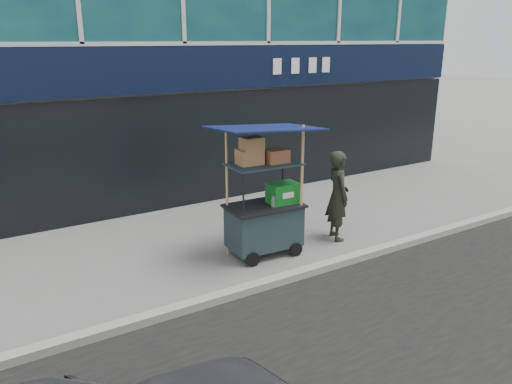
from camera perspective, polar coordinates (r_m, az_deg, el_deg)
ground at (r=7.93m, az=4.47°, el=-9.06°), size 80.00×80.00×0.00m
curb at (r=7.76m, az=5.36°, el=-9.20°), size 80.00×0.18×0.12m
vendor_cart at (r=8.26m, az=1.06°, el=-2.00°), size 1.71×1.25×2.24m
vendor_man at (r=9.01m, az=9.32°, el=-0.40°), size 0.55×0.69×1.63m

